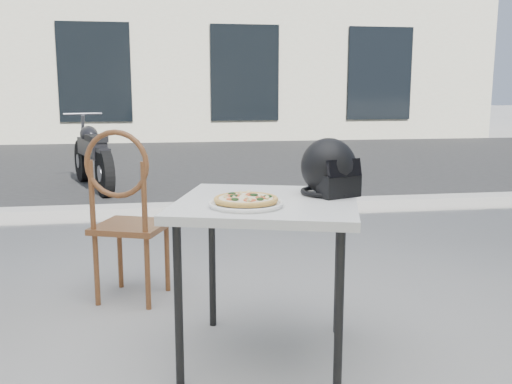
{
  "coord_description": "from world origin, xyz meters",
  "views": [
    {
      "loc": [
        -0.2,
        -2.45,
        1.21
      ],
      "look_at": [
        0.18,
        -0.12,
        0.79
      ],
      "focal_mm": 40.0,
      "sensor_mm": 36.0,
      "label": 1
    }
  ],
  "objects": [
    {
      "name": "ground",
      "position": [
        0.0,
        0.0,
        0.0
      ],
      "size": [
        80.0,
        80.0,
        0.0
      ],
      "primitive_type": "plane",
      "color": "#9D9A94",
      "rests_on": "ground"
    },
    {
      "name": "cafe_table_main",
      "position": [
        0.24,
        -0.05,
        0.67
      ],
      "size": [
        0.97,
        0.97,
        0.74
      ],
      "rotation": [
        0.0,
        0.0,
        -0.3
      ],
      "color": "silver",
      "rests_on": "ground"
    },
    {
      "name": "plate",
      "position": [
        0.13,
        -0.17,
        0.75
      ],
      "size": [
        0.41,
        0.41,
        0.02
      ],
      "rotation": [
        0.0,
        0.0,
        -0.4
      ],
      "color": "white",
      "rests_on": "cafe_table_main"
    },
    {
      "name": "helmet",
      "position": [
        0.54,
        0.03,
        0.85
      ],
      "size": [
        0.33,
        0.34,
        0.26
      ],
      "rotation": [
        0.0,
        0.0,
        0.37
      ],
      "color": "black",
      "rests_on": "cafe_table_main"
    },
    {
      "name": "motorcycle",
      "position": [
        -1.08,
        4.76,
        0.41
      ],
      "size": [
        0.72,
        1.79,
        0.92
      ],
      "rotation": [
        0.0,
        0.0,
        0.32
      ],
      "color": "black",
      "rests_on": "street_asphalt"
    },
    {
      "name": "curb",
      "position": [
        0.0,
        3.0,
        0.06
      ],
      "size": [
        30.0,
        0.25,
        0.12
      ],
      "primitive_type": "cube",
      "color": "gray",
      "rests_on": "ground"
    },
    {
      "name": "building_across",
      "position": [
        -0.0,
        13.99,
        3.5
      ],
      "size": [
        16.0,
        6.06,
        7.0
      ],
      "color": "beige",
      "rests_on": "ground"
    },
    {
      "name": "cafe_chair_main",
      "position": [
        -0.42,
        0.76,
        0.56
      ],
      "size": [
        0.5,
        0.5,
        1.0
      ],
      "rotation": [
        0.0,
        0.0,
        2.78
      ],
      "color": "brown",
      "rests_on": "ground"
    },
    {
      "name": "street_asphalt",
      "position": [
        0.0,
        7.0,
        0.0
      ],
      "size": [
        30.0,
        8.0,
        0.0
      ],
      "primitive_type": "cube",
      "color": "black",
      "rests_on": "ground"
    },
    {
      "name": "pizza",
      "position": [
        0.13,
        -0.17,
        0.77
      ],
      "size": [
        0.35,
        0.35,
        0.03
      ],
      "rotation": [
        0.0,
        0.0,
        -0.43
      ],
      "color": "#E5B154",
      "rests_on": "plate"
    }
  ]
}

